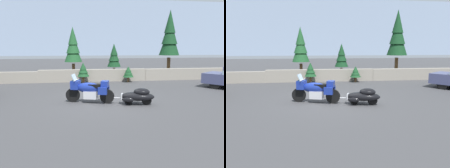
# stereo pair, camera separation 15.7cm
# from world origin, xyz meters

# --- Properties ---
(ground_plane) EXTENTS (80.00, 80.00, 0.00)m
(ground_plane) POSITION_xyz_m (0.00, 0.00, 0.00)
(ground_plane) COLOR #424244
(stone_guard_wall) EXTENTS (24.00, 0.57, 0.91)m
(stone_guard_wall) POSITION_xyz_m (0.60, 6.38, 0.44)
(stone_guard_wall) COLOR gray
(stone_guard_wall) RESTS_ON ground
(distant_ridgeline) EXTENTS (240.00, 80.00, 16.00)m
(distant_ridgeline) POSITION_xyz_m (0.00, 96.37, 8.00)
(distant_ridgeline) COLOR #8C9EB7
(distant_ridgeline) RESTS_ON ground
(touring_motorcycle) EXTENTS (2.24, 1.15, 1.33)m
(touring_motorcycle) POSITION_xyz_m (-0.58, -0.20, 0.62)
(touring_motorcycle) COLOR black
(touring_motorcycle) RESTS_ON ground
(car_shaped_trailer) EXTENTS (2.21, 1.12, 0.76)m
(car_shaped_trailer) POSITION_xyz_m (1.56, -0.87, 0.41)
(car_shaped_trailer) COLOR black
(car_shaped_trailer) RESTS_ON ground
(pine_tree_tall) EXTENTS (1.74, 1.74, 5.70)m
(pine_tree_tall) POSITION_xyz_m (6.75, 8.47, 3.57)
(pine_tree_tall) COLOR brown
(pine_tree_tall) RESTS_ON ground
(pine_tree_secondary) EXTENTS (1.15, 1.15, 2.85)m
(pine_tree_secondary) POSITION_xyz_m (1.87, 8.32, 1.78)
(pine_tree_secondary) COLOR brown
(pine_tree_secondary) RESTS_ON ground
(pine_tree_far_right) EXTENTS (1.42, 1.42, 4.18)m
(pine_tree_far_right) POSITION_xyz_m (-1.50, 8.34, 2.62)
(pine_tree_far_right) COLOR brown
(pine_tree_far_right) RESTS_ON ground
(pine_sapling_near) EXTENTS (0.80, 0.80, 1.17)m
(pine_sapling_near) POSITION_xyz_m (2.54, 5.71, 0.73)
(pine_sapling_near) COLOR brown
(pine_sapling_near) RESTS_ON ground
(pine_sapling_farther) EXTENTS (0.86, 0.86, 1.48)m
(pine_sapling_farther) POSITION_xyz_m (-0.76, 5.76, 0.92)
(pine_sapling_farther) COLOR brown
(pine_sapling_farther) RESTS_ON ground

